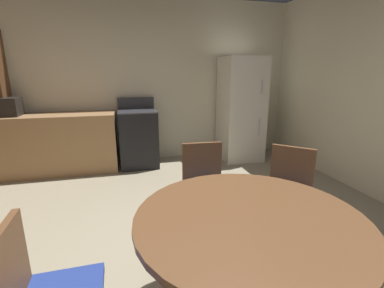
% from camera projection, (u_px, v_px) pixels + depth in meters
% --- Properties ---
extents(ground_plane, '(14.00, 14.00, 0.00)m').
position_uv_depth(ground_plane, '(178.00, 264.00, 2.21)').
color(ground_plane, gray).
extents(wall_back, '(5.48, 0.12, 2.70)m').
position_uv_depth(wall_back, '(143.00, 82.00, 4.62)').
color(wall_back, beige).
rests_on(wall_back, ground).
extents(kitchen_counter, '(1.94, 0.60, 0.90)m').
position_uv_depth(kitchen_counter, '(51.00, 144.00, 4.13)').
color(kitchen_counter, '#9E754C').
rests_on(kitchen_counter, ground).
extents(oven_range, '(0.60, 0.60, 1.10)m').
position_uv_depth(oven_range, '(138.00, 138.00, 4.44)').
color(oven_range, black).
rests_on(oven_range, ground).
extents(refrigerator, '(0.68, 0.68, 1.76)m').
position_uv_depth(refrigerator, '(241.00, 110.00, 4.71)').
color(refrigerator, silver).
rests_on(refrigerator, ground).
extents(microwave, '(0.44, 0.32, 0.26)m').
position_uv_depth(microwave, '(3.00, 107.00, 3.85)').
color(microwave, black).
rests_on(microwave, kitchen_counter).
extents(dining_table, '(1.26, 1.26, 0.76)m').
position_uv_depth(dining_table, '(248.00, 240.00, 1.51)').
color(dining_table, brown).
rests_on(dining_table, ground).
extents(chair_north, '(0.42, 0.42, 0.87)m').
position_uv_depth(chair_north, '(204.00, 184.00, 2.54)').
color(chair_north, brown).
rests_on(chair_north, ground).
extents(chair_northeast, '(0.57, 0.57, 0.87)m').
position_uv_depth(chair_northeast, '(288.00, 190.00, 2.41)').
color(chair_northeast, brown).
rests_on(chair_northeast, ground).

